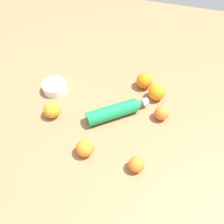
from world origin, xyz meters
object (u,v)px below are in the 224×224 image
Objects in this scene: orange_0 at (136,165)px; orange_1 at (157,92)px; orange_5 at (162,113)px; ceramic_bowl at (55,87)px; orange_4 at (52,110)px; water_bottle at (116,111)px; orange_2 at (85,148)px; orange_3 at (144,81)px.

orange_0 is 0.76× the size of orange_1.
orange_5 reaches higher than ceramic_bowl.
orange_4 is 0.63× the size of ceramic_bowl.
orange_4 is (-0.29, -0.09, 0.00)m from water_bottle.
orange_3 reaches higher than orange_2.
ceramic_bowl is (-0.06, 0.15, -0.02)m from orange_4.
orange_1 is 0.51m from orange_4.
water_bottle is 0.30m from orange_4.
orange_3 is at bearing 98.45° from orange_0.
orange_1 is 1.14× the size of orange_2.
orange_1 reaches higher than ceramic_bowl.
orange_3 reaches higher than orange_4.
water_bottle is at bearing -167.09° from orange_5.
orange_0 is at bearing -100.17° from orange_5.
orange_1 is 0.68× the size of ceramic_bowl.
orange_0 is at bearing -96.84° from water_bottle.
orange_0 is at bearing -19.10° from orange_4.
ceramic_bowl is (-0.50, 0.31, -0.01)m from orange_0.
water_bottle is 0.24m from orange_3.
orange_1 reaches higher than orange_0.
orange_3 reaches higher than orange_5.
orange_1 is at bearing 60.64° from orange_2.
orange_4 is at bearing 157.98° from water_bottle.
orange_1 and orange_3 have the same top height.
ceramic_bowl is (-0.28, 0.30, -0.01)m from orange_2.
orange_3 is at bearing 40.76° from orange_4.
orange_4 is 1.16× the size of orange_5.
orange_0 is 0.77× the size of orange_3.
orange_1 reaches higher than orange_4.
orange_1 is 1.01× the size of orange_3.
orange_1 is at bearing -39.87° from orange_3.
orange_0 is 0.82× the size of orange_4.
orange_4 is at bearing -67.65° from ceramic_bowl.
orange_2 reaches higher than orange_5.
orange_0 is 0.59m from ceramic_bowl.
orange_3 reaches higher than ceramic_bowl.
water_bottle reaches higher than ceramic_bowl.
orange_0 is (0.15, -0.24, -0.00)m from water_bottle.
water_bottle is at bearing -133.48° from orange_1.
orange_4 is at bearing -150.20° from orange_1.
orange_1 is 1.26× the size of orange_5.
orange_3 is 0.48m from orange_4.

